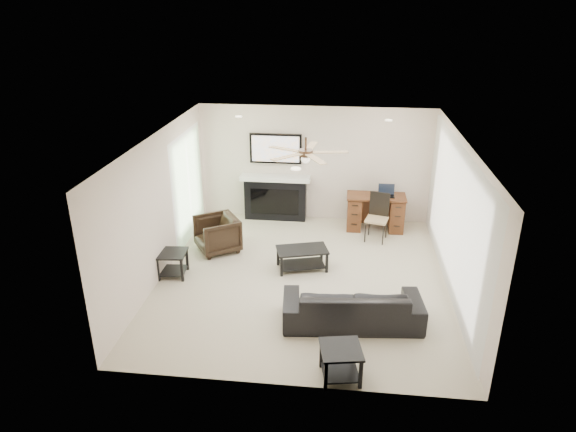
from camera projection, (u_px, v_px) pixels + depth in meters
The scene contains 10 objects.
room_shell at pixel (316, 187), 8.44m from camera, with size 5.50×5.54×2.52m.
sofa at pixel (352, 305), 7.68m from camera, with size 2.08×0.81×0.61m, color black.
armchair at pixel (217, 234), 9.90m from camera, with size 0.75×0.77×0.70m, color black.
coffee_table at pixel (302, 259), 9.28m from camera, with size 0.90×0.50×0.40m, color black.
end_table_near at pixel (340, 363), 6.58m from camera, with size 0.52×0.52×0.45m, color black.
end_table_left at pixel (173, 264), 9.05m from camera, with size 0.50×0.50×0.45m, color black.
fireplace_unit at pixel (275, 178), 11.13m from camera, with size 1.52×0.34×1.91m, color black.
desk at pixel (375, 212), 10.83m from camera, with size 1.22×0.56×0.76m, color #3D230F.
desk_chair at pixel (377, 218), 10.29m from camera, with size 0.42×0.44×0.97m, color black.
laptop at pixel (387, 191), 10.60m from camera, with size 0.33×0.24×0.23m, color black.
Camera 1 is at (0.63, -7.89, 4.53)m, focal length 32.00 mm.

